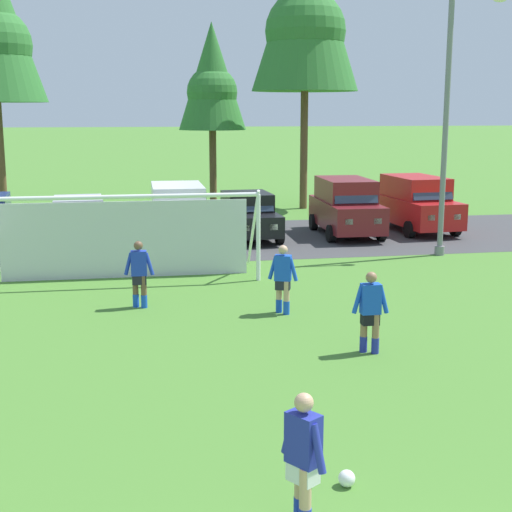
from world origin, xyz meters
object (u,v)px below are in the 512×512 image
object	(u,v)px
parked_car_slot_center_left	(79,222)
parked_car_slot_center_right	(248,216)
player_winger_left	(370,312)
player_striker_near	(303,461)
parked_car_slot_far_right	(416,203)
parked_car_slot_right	(346,206)
player_midfield_center	(139,274)
player_defender_far	(283,279)
parked_car_slot_center	(178,215)
soccer_goal	(126,234)
street_lamp	(451,123)
soccer_ball	(347,478)

from	to	relation	value
parked_car_slot_center_left	parked_car_slot_center_right	bearing A→B (deg)	4.49
player_winger_left	parked_car_slot_center_left	bearing A→B (deg)	116.03
player_striker_near	parked_car_slot_center_left	world-z (taller)	parked_car_slot_center_left
player_winger_left	parked_car_slot_far_right	xyz separation A→B (m)	(6.68, 14.01, 0.29)
parked_car_slot_center_right	parked_car_slot_right	bearing A→B (deg)	2.51
player_midfield_center	parked_car_slot_center_right	world-z (taller)	parked_car_slot_center_right
player_striker_near	player_defender_far	xyz separation A→B (m)	(1.69, 8.91, 0.00)
parked_car_slot_center_left	parked_car_slot_right	bearing A→B (deg)	3.73
player_striker_near	parked_car_slot_center_right	size ratio (longest dim) A/B	0.39
player_defender_far	parked_car_slot_center	world-z (taller)	parked_car_slot_center
parked_car_slot_right	parked_car_slot_center_left	bearing A→B (deg)	-176.27
soccer_goal	parked_car_slot_center_left	world-z (taller)	soccer_goal
player_defender_far	street_lamp	size ratio (longest dim) A/B	0.20
player_winger_left	street_lamp	world-z (taller)	street_lamp
player_winger_left	parked_car_slot_center	distance (m)	12.67
player_defender_far	parked_car_slot_center_right	world-z (taller)	parked_car_slot_center_right
soccer_ball	parked_car_slot_right	xyz separation A→B (m)	(5.64, 18.54, 1.00)
player_defender_far	parked_car_slot_far_right	distance (m)	13.39
player_striker_near	parked_car_slot_center_right	distance (m)	19.36
parked_car_slot_center	parked_car_slot_center_right	size ratio (longest dim) A/B	1.09
soccer_goal	parked_car_slot_center_right	world-z (taller)	soccer_goal
parked_car_slot_center	street_lamp	xyz separation A→B (m)	(8.57, -3.18, 3.20)
parked_car_slot_center_right	parked_car_slot_far_right	world-z (taller)	parked_car_slot_far_right
street_lamp	player_midfield_center	bearing A→B (deg)	-154.04
player_midfield_center	parked_car_slot_far_right	size ratio (longest dim) A/B	0.35
soccer_ball	street_lamp	bearing A→B (deg)	61.42
player_winger_left	parked_car_slot_center_right	xyz separation A→B (m)	(-0.20, 13.37, 0.05)
soccer_ball	parked_car_slot_center_right	bearing A→B (deg)	84.42
player_midfield_center	parked_car_slot_center_right	bearing A→B (deg)	65.35
player_midfield_center	player_striker_near	bearing A→B (deg)	-80.87
soccer_goal	player_striker_near	world-z (taller)	soccer_goal
player_winger_left	soccer_goal	bearing A→B (deg)	122.34
soccer_ball	player_midfield_center	xyz separation A→B (m)	(-2.40, 9.24, 0.71)
player_midfield_center	parked_car_slot_center_left	xyz separation A→B (m)	(-1.90, 8.65, 0.05)
parked_car_slot_center_left	parked_car_slot_center	bearing A→B (deg)	-9.16
soccer_goal	player_defender_far	world-z (taller)	soccer_goal
soccer_goal	parked_car_slot_center_right	xyz separation A→B (m)	(4.48, 5.97, -0.42)
soccer_ball	parked_car_slot_far_right	distance (m)	20.92
parked_car_slot_far_right	player_defender_far	bearing A→B (deg)	-125.45
soccer_goal	player_winger_left	world-z (taller)	soccer_goal
soccer_goal	player_midfield_center	bearing A→B (deg)	-84.67
player_striker_near	parked_car_slot_right	xyz separation A→B (m)	(6.42, 19.35, 0.29)
soccer_goal	parked_car_slot_far_right	size ratio (longest dim) A/B	1.58
soccer_goal	parked_car_slot_center_left	xyz separation A→B (m)	(-1.61, 5.49, -0.42)
soccer_ball	player_striker_near	size ratio (longest dim) A/B	0.13
soccer_ball	player_midfield_center	size ratio (longest dim) A/B	0.13
soccer_ball	player_midfield_center	bearing A→B (deg)	104.55
soccer_ball	parked_car_slot_center_right	world-z (taller)	parked_car_slot_center_right
soccer_goal	player_striker_near	distance (m)	13.36
soccer_ball	parked_car_slot_center_left	distance (m)	18.41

